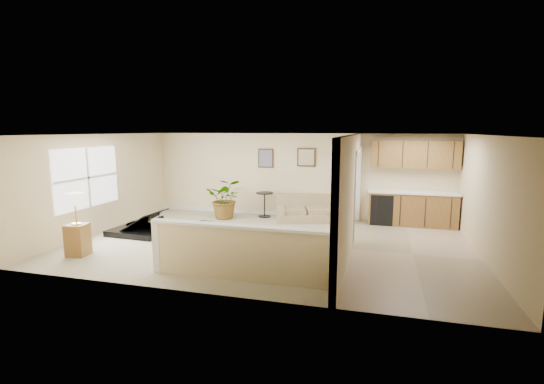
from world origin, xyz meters
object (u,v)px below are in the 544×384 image
(lamp_stand, at_px, (77,229))
(palm_plant, at_px, (226,199))
(piano_bench, at_px, (199,233))
(piano, at_px, (142,212))
(loveseat, at_px, (306,208))
(small_plant, at_px, (342,217))
(accent_table, at_px, (265,201))

(lamp_stand, bearing_deg, palm_plant, 67.59)
(piano_bench, relative_size, palm_plant, 0.53)
(piano, bearing_deg, lamp_stand, -92.35)
(loveseat, distance_m, lamp_stand, 6.00)
(piano, distance_m, lamp_stand, 2.02)
(piano, relative_size, loveseat, 0.88)
(palm_plant, bearing_deg, small_plant, 2.56)
(accent_table, bearing_deg, piano_bench, -103.49)
(accent_table, height_order, palm_plant, palm_plant)
(small_plant, bearing_deg, palm_plant, -177.44)
(loveseat, xyz_separation_m, palm_plant, (-2.35, -0.38, 0.22))
(piano, bearing_deg, palm_plant, 58.27)
(palm_plant, bearing_deg, piano, -125.45)
(piano_bench, distance_m, lamp_stand, 2.56)
(loveseat, distance_m, small_plant, 1.09)
(loveseat, bearing_deg, piano_bench, -141.14)
(piano, xyz_separation_m, accent_table, (2.52, 2.53, -0.06))
(piano_bench, xyz_separation_m, palm_plant, (-0.34, 2.52, 0.36))
(piano, distance_m, loveseat, 4.53)
(piano, bearing_deg, accent_table, 48.82)
(loveseat, height_order, palm_plant, palm_plant)
(palm_plant, bearing_deg, lamp_stand, -112.41)
(piano_bench, xyz_separation_m, lamp_stand, (-2.02, -1.55, 0.33))
(piano_bench, height_order, small_plant, small_plant)
(accent_table, distance_m, lamp_stand, 5.31)
(piano_bench, distance_m, palm_plant, 2.57)
(loveseat, bearing_deg, palm_plant, 172.71)
(accent_table, height_order, small_plant, accent_table)
(accent_table, relative_size, lamp_stand, 0.57)
(small_plant, bearing_deg, piano_bench, -138.89)
(loveseat, height_order, lamp_stand, lamp_stand)
(loveseat, xyz_separation_m, lamp_stand, (-4.02, -4.45, 0.19))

